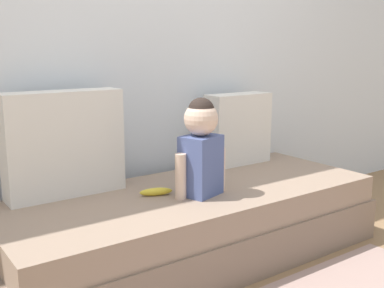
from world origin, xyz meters
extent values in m
plane|color=#93704C|center=(0.00, 0.00, 0.00)|extent=(12.00, 12.00, 0.00)
cube|color=silver|center=(0.00, 0.54, 1.28)|extent=(5.30, 0.10, 2.56)
cube|color=#826C5B|center=(0.00, 0.00, 0.12)|extent=(2.10, 0.82, 0.24)
cube|color=gray|center=(0.00, 0.00, 0.31)|extent=(2.04, 0.80, 0.15)
cube|color=silver|center=(-0.58, 0.31, 0.65)|extent=(0.60, 0.16, 0.53)
cube|color=silver|center=(0.58, 0.31, 0.61)|extent=(0.44, 0.16, 0.45)
cube|color=#4C5B93|center=(-0.01, -0.09, 0.54)|extent=(0.23, 0.21, 0.31)
sphere|color=beige|center=(-0.01, -0.09, 0.78)|extent=(0.17, 0.17, 0.17)
sphere|color=#2D231E|center=(-0.01, -0.09, 0.82)|extent=(0.14, 0.14, 0.14)
cylinder|color=beige|center=(-0.14, -0.09, 0.50)|extent=(0.06, 0.06, 0.23)
cylinder|color=beige|center=(0.11, -0.09, 0.50)|extent=(0.06, 0.06, 0.23)
ellipsoid|color=yellow|center=(-0.21, 0.03, 0.41)|extent=(0.17, 0.10, 0.04)
camera|label=1|loc=(-1.39, -1.94, 1.13)|focal=43.62mm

